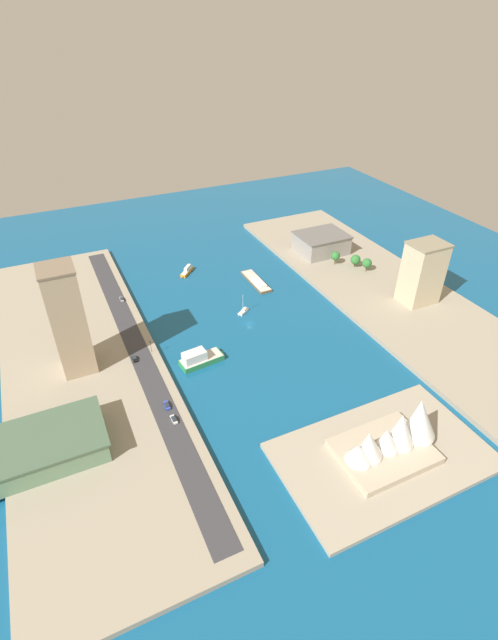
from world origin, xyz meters
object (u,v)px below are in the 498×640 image
at_px(hatchback_blue, 167,405).
at_px(sedan_silver, 122,299).
at_px(office_block_beige, 422,273).
at_px(suv_black, 135,359).
at_px(water_taxi_orange, 187,271).
at_px(traffic_light_waterfront, 151,345).
at_px(sailboat_small_white, 243,311).
at_px(apartment_midrise_tan, 68,321).
at_px(ferry_green_doubledeck, 199,359).
at_px(opera_landmark, 393,436).
at_px(barge_flat_brown, 257,281).
at_px(carpark_squat_concrete, 321,243).
at_px(terminal_long_green, 42,447).
at_px(van_white, 174,419).

relative_size(hatchback_blue, sedan_silver, 1.03).
relative_size(office_block_beige, suv_black, 7.75).
relative_size(water_taxi_orange, traffic_light_waterfront, 1.93).
xyz_separation_m(suv_black, traffic_light_waterfront, (-8.95, -2.76, 3.46)).
relative_size(sailboat_small_white, apartment_midrise_tan, 0.22).
height_order(ferry_green_doubledeck, suv_black, ferry_green_doubledeck).
bearing_deg(sedan_silver, ferry_green_doubledeck, 107.61).
bearing_deg(opera_landmark, apartment_midrise_tan, -45.55).
relative_size(water_taxi_orange, barge_flat_brown, 0.41).
distance_m(ferry_green_doubledeck, carpark_squat_concrete, 137.16).
bearing_deg(suv_black, office_block_beige, 174.62).
relative_size(water_taxi_orange, carpark_squat_concrete, 0.39).
distance_m(water_taxi_orange, sailboat_small_white, 58.72).
height_order(barge_flat_brown, terminal_long_green, terminal_long_green).
bearing_deg(hatchback_blue, ferry_green_doubledeck, -133.93).
xyz_separation_m(sailboat_small_white, apartment_midrise_tan, (89.37, 13.14, 27.63)).
height_order(ferry_green_doubledeck, apartment_midrise_tan, apartment_midrise_tan).
bearing_deg(ferry_green_doubledeck, opera_landmark, 119.53).
xyz_separation_m(barge_flat_brown, van_white, (81.43, 91.06, 2.40)).
bearing_deg(suv_black, opera_landmark, 128.25).
height_order(ferry_green_doubledeck, office_block_beige, office_block_beige).
bearing_deg(sailboat_small_white, carpark_squat_concrete, -150.97).
xyz_separation_m(sailboat_small_white, suv_black, (65.37, 19.08, 2.53)).
bearing_deg(van_white, apartment_midrise_tan, -60.56).
xyz_separation_m(ferry_green_doubledeck, suv_black, (27.92, -12.36, 0.50)).
bearing_deg(traffic_light_waterfront, barge_flat_brown, -151.01).
relative_size(barge_flat_brown, suv_black, 6.63).
bearing_deg(water_taxi_orange, sailboat_small_white, 103.18).
height_order(apartment_midrise_tan, terminal_long_green, apartment_midrise_tan).
distance_m(carpark_squat_concrete, hatchback_blue, 169.74).
relative_size(suv_black, traffic_light_waterfront, 0.70).
bearing_deg(office_block_beige, carpark_squat_concrete, -79.08).
height_order(traffic_light_waterfront, opera_landmark, opera_landmark).
xyz_separation_m(office_block_beige, carpark_squat_concrete, (14.86, -76.99, -11.32)).
bearing_deg(sailboat_small_white, sedan_silver, -32.05).
xyz_separation_m(office_block_beige, van_white, (152.83, 30.51, -16.77)).
xyz_separation_m(office_block_beige, traffic_light_waterfront, (148.84, -17.63, -13.37)).
bearing_deg(terminal_long_green, sedan_silver, -117.13).
bearing_deg(terminal_long_green, opera_landmark, 155.82).
distance_m(terminal_long_green, hatchback_blue, 48.92).
relative_size(barge_flat_brown, van_white, 5.96).
bearing_deg(apartment_midrise_tan, sedan_silver, -121.02).
distance_m(office_block_beige, sedan_silver, 168.25).
bearing_deg(hatchback_blue, opera_landmark, 140.19).
xyz_separation_m(ferry_green_doubledeck, carpark_squat_concrete, (-115.02, -74.48, 6.01)).
bearing_deg(ferry_green_doubledeck, suv_black, -23.88).
bearing_deg(traffic_light_waterfront, office_block_beige, 173.24).
bearing_deg(carpark_squat_concrete, terminal_long_green, 28.99).
distance_m(ferry_green_doubledeck, barge_flat_brown, 82.40).
xyz_separation_m(office_block_beige, opera_landmark, (83.44, 79.46, -10.13)).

